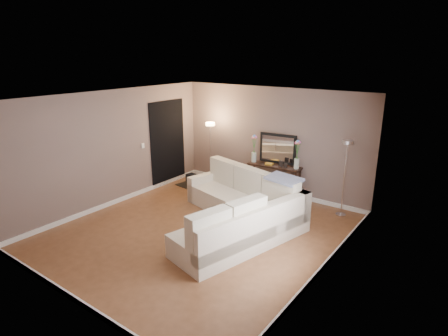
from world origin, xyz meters
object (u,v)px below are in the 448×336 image
Objects in this scene: console_table at (271,178)px; floor_lamp_unlit at (346,163)px; sectional_sofa at (241,209)px; floor_lamp_lit at (210,141)px.

console_table is 0.80× the size of floor_lamp_unlit.
floor_lamp_unlit reaches higher than sectional_sofa.
console_table is at bearing 100.81° from sectional_sofa.
sectional_sofa is 1.87m from console_table.
floor_lamp_unlit is at bearing 49.91° from sectional_sofa.
floor_lamp_unlit is (1.80, -0.10, 0.72)m from console_table.
console_table is at bearing 6.07° from floor_lamp_lit.
console_table is at bearing 176.67° from floor_lamp_unlit.
sectional_sofa reaches higher than console_table.
sectional_sofa is at bearing -79.19° from console_table.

